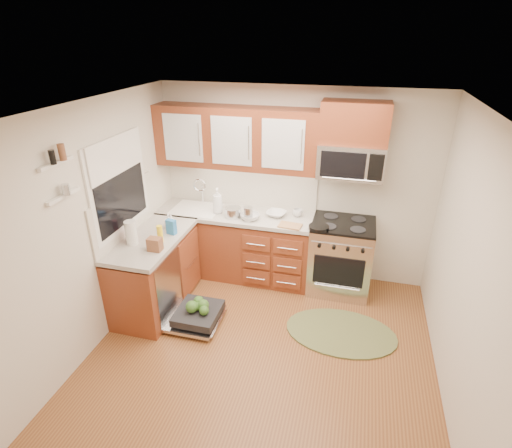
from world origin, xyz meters
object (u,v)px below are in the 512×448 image
(bowl_b, at_px, (250,217))
(bowl_a, at_px, (276,214))
(stock_pot, at_px, (233,212))
(dishwasher, at_px, (195,316))
(microwave, at_px, (351,161))
(range, at_px, (340,257))
(upper_cabinets, at_px, (236,138))
(sink, at_px, (197,217))
(cup, at_px, (298,213))
(skillet, at_px, (319,228))
(cutting_board, at_px, (290,226))
(rug, at_px, (341,332))
(paper_towel_roll, at_px, (131,233))

(bowl_b, bearing_deg, bowl_a, 32.18)
(stock_pot, bearing_deg, dishwasher, -99.00)
(microwave, bearing_deg, range, -90.00)
(microwave, xyz_separation_m, stock_pot, (-1.38, -0.25, -0.71))
(range, bearing_deg, bowl_b, -172.95)
(upper_cabinets, relative_size, sink, 3.31)
(microwave, xyz_separation_m, cup, (-0.59, -0.01, -0.73))
(dishwasher, bearing_deg, cup, 52.46)
(skillet, distance_m, cup, 0.47)
(skillet, xyz_separation_m, cutting_board, (-0.35, 0.04, -0.04))
(rug, bearing_deg, skillet, 121.39)
(microwave, bearing_deg, skillet, -127.12)
(rug, relative_size, stock_pot, 5.89)
(paper_towel_roll, bearing_deg, microwave, 28.25)
(rug, height_order, bowl_a, bowl_a)
(dishwasher, bearing_deg, rug, 8.45)
(skillet, relative_size, stock_pot, 1.15)
(sink, xyz_separation_m, paper_towel_roll, (-0.32, -1.08, 0.26))
(range, relative_size, cup, 7.87)
(range, xyz_separation_m, microwave, (0.00, 0.12, 1.23))
(rug, height_order, skillet, skillet)
(microwave, distance_m, paper_towel_roll, 2.63)
(skillet, bearing_deg, microwave, 52.88)
(paper_towel_roll, bearing_deg, stock_pot, 47.98)
(upper_cabinets, height_order, rug, upper_cabinets)
(cutting_board, distance_m, cup, 0.32)
(cutting_board, relative_size, bowl_a, 1.12)
(rug, relative_size, bowl_a, 5.03)
(skillet, xyz_separation_m, paper_towel_roll, (-1.97, -0.84, 0.09))
(range, relative_size, stock_pot, 4.55)
(cutting_board, bearing_deg, microwave, 27.68)
(bowl_a, bearing_deg, cup, 13.28)
(sink, bearing_deg, dishwasher, -70.80)
(sink, height_order, cup, cup)
(upper_cabinets, xyz_separation_m, cutting_board, (0.78, -0.35, -0.94))
(rug, height_order, bowl_b, bowl_b)
(cutting_board, distance_m, paper_towel_roll, 1.84)
(dishwasher, xyz_separation_m, stock_pot, (0.16, 1.00, 0.89))
(dishwasher, bearing_deg, cutting_board, 45.28)
(sink, relative_size, dishwasher, 0.89)
(bowl_a, bearing_deg, rug, -44.00)
(rug, relative_size, cup, 10.20)
(microwave, bearing_deg, bowl_a, -174.95)
(upper_cabinets, height_order, bowl_b, upper_cabinets)
(paper_towel_roll, xyz_separation_m, cup, (1.66, 1.19, -0.09))
(skillet, bearing_deg, rug, -58.61)
(sink, xyz_separation_m, cutting_board, (1.30, -0.20, 0.13))
(stock_pot, distance_m, paper_towel_roll, 1.29)
(cutting_board, bearing_deg, bowl_b, 172.63)
(paper_towel_roll, bearing_deg, rug, 4.90)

